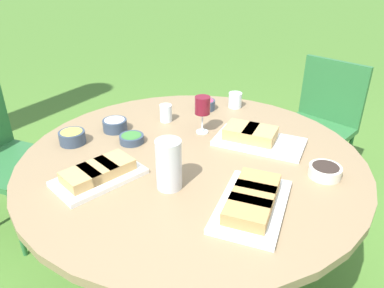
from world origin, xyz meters
TOP-DOWN VIEW (x-y plane):
  - ground_plane at (0.00, 0.00)m, footprint 40.00×40.00m
  - dining_table at (0.00, 0.00)m, footprint 1.47×1.47m
  - chair_near_left at (0.81, -0.97)m, footprint 0.61×0.60m
  - water_pitcher at (-0.22, 0.11)m, footprint 0.10×0.10m
  - wine_glass at (0.23, -0.08)m, footprint 0.07×0.07m
  - platter_bread_main at (0.09, -0.30)m, footprint 0.39×0.45m
  - platter_charcuterie at (-0.14, 0.38)m, footprint 0.36×0.39m
  - platter_sandwich_side at (-0.38, -0.17)m, footprint 0.43×0.37m
  - bowl_fries at (0.18, 0.53)m, footprint 0.12×0.12m
  - bowl_salad at (0.16, 0.26)m, footprint 0.11×0.11m
  - bowl_olives at (-0.22, -0.50)m, footprint 0.13×0.13m
  - bowl_dip_red at (0.51, -0.13)m, footprint 0.10×0.10m
  - bowl_dip_cream at (0.30, 0.34)m, footprint 0.12×0.12m
  - cup_water_near at (0.38, 0.09)m, footprint 0.06×0.06m
  - cup_water_far at (0.52, -0.30)m, footprint 0.07×0.07m
  - handbag at (1.37, 0.04)m, footprint 0.30×0.14m

SIDE VIEW (x-z plane):
  - ground_plane at x=0.00m, z-range 0.00..0.00m
  - handbag at x=1.37m, z-range -0.06..0.31m
  - chair_near_left at x=0.81m, z-range 0.08..0.97m
  - dining_table at x=0.00m, z-range 0.29..1.04m
  - bowl_salad at x=0.16m, z-range 0.75..0.79m
  - bowl_olives at x=-0.22m, z-range 0.75..0.80m
  - platter_charcuterie at x=-0.14m, z-range 0.75..0.81m
  - platter_bread_main at x=0.09m, z-range 0.74..0.82m
  - platter_sandwich_side at x=-0.38m, z-range 0.75..0.81m
  - bowl_dip_red at x=0.51m, z-range 0.75..0.81m
  - bowl_dip_cream at x=0.30m, z-range 0.75..0.81m
  - bowl_fries at x=0.18m, z-range 0.75..0.81m
  - cup_water_far at x=0.52m, z-range 0.75..0.83m
  - cup_water_near at x=0.38m, z-range 0.75..0.84m
  - water_pitcher at x=-0.22m, z-range 0.75..0.94m
  - wine_glass at x=0.23m, z-range 0.79..0.98m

